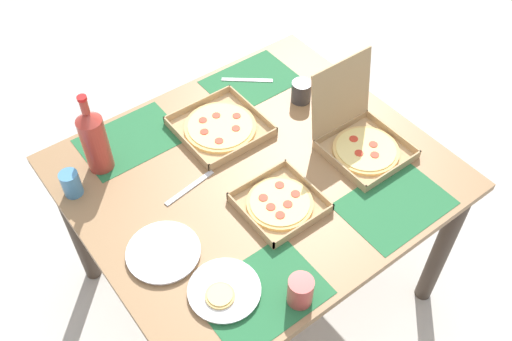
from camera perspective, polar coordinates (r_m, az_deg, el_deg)
ground_plane at (r=2.63m, az=0.00°, el=-11.20°), size 6.00×6.00×0.00m
dining_table at (r=2.10m, az=0.00°, el=-2.09°), size 1.25×1.11×0.77m
placemat_near_left at (r=1.72m, az=0.69°, el=-12.30°), size 0.36×0.26×0.00m
placemat_near_right at (r=1.97m, az=13.77°, el=-3.30°), size 0.36×0.26×0.00m
placemat_far_left at (r=2.16m, az=-12.49°, el=3.03°), size 0.36×0.26×0.00m
placemat_far_right at (r=2.36m, az=-0.49°, el=8.95°), size 0.36×0.26×0.00m
pizza_box_corner_left at (r=2.15m, az=-3.61°, el=4.36°), size 0.31×0.31×0.04m
pizza_box_corner_right at (r=1.90m, az=2.40°, el=-3.32°), size 0.26×0.26×0.04m
pizza_box_center at (r=2.09m, az=10.42°, el=3.24°), size 0.27×0.31×0.31m
plate_middle at (r=1.81m, az=-9.26°, el=-8.11°), size 0.23×0.23×0.02m
plate_near_right at (r=1.72m, az=-3.24°, el=-11.98°), size 0.22×0.22×0.03m
soda_bottle at (r=2.00m, az=-15.91°, el=3.00°), size 0.09×0.09×0.32m
cup_dark at (r=2.25m, az=4.56°, el=7.90°), size 0.08×0.08×0.09m
cup_clear_left at (r=2.00m, az=-18.05°, el=-1.25°), size 0.06×0.06×0.10m
cup_spare at (r=1.67m, az=4.47°, el=-11.94°), size 0.08×0.08×0.10m
knife_by_far_right at (r=1.97m, az=-6.67°, el=-1.73°), size 0.21×0.05×0.00m
knife_by_near_right at (r=2.36m, az=-0.90°, el=9.05°), size 0.17×0.15×0.00m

